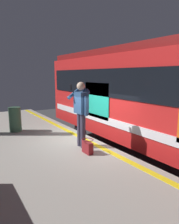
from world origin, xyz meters
The scene contains 9 objects.
ground_plane centered at (0.00, 0.00, 0.00)m, with size 23.95×23.95×0.00m, color #3D3D3F.
platform centered at (0.00, 2.59, 0.56)m, with size 12.86×5.19×1.11m, color #9E998E.
safety_line centered at (0.00, 0.30, 1.12)m, with size 12.60×0.16×0.01m, color yellow.
track_rail_near centered at (0.00, -1.26, 0.08)m, with size 16.72×0.08×0.16m, color slate.
track_rail_far centered at (0.00, -2.70, 0.08)m, with size 16.72×0.08×0.16m, color slate.
train_carriage centered at (-1.19, -1.98, 2.43)m, with size 10.99×2.76×3.79m.
passenger centered at (-0.41, 0.69, 2.17)m, with size 0.57×0.55×1.77m.
handbag centered at (-0.91, 0.82, 1.28)m, with size 0.33×0.30×0.36m.
trash_bin centered at (2.17, 1.85, 1.54)m, with size 0.41×0.41×0.85m, color #2D4C38.
Camera 1 is at (-5.00, 3.43, 3.08)m, focal length 32.47 mm.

